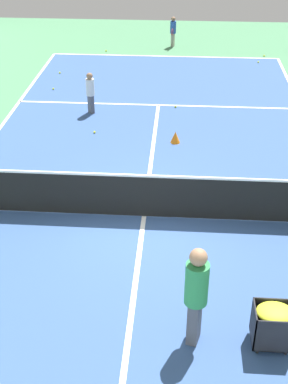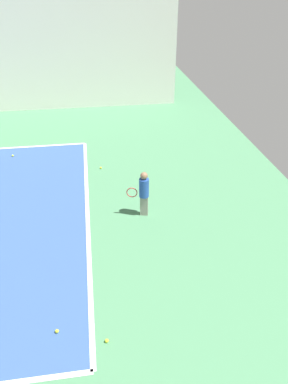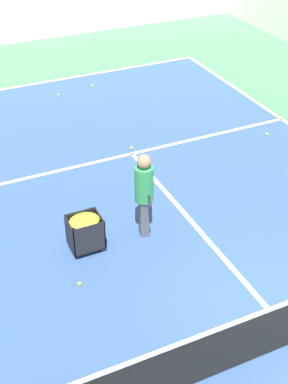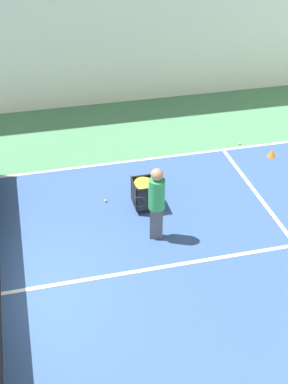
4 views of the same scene
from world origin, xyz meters
The scene contains 6 objects.
line_baseline_near centered at (0.00, -11.92, 0.01)m, with size 9.22×0.10×0.00m, color white.
player_near_baseline centered at (-0.29, -13.39, 0.72)m, with size 0.30×0.60×1.26m.
tennis_ball_0 centered at (3.86, -9.45, 0.04)m, with size 0.07×0.07×0.07m, color yellow.
tennis_ball_5 centered at (-3.75, -11.31, 0.04)m, with size 0.07×0.07×0.07m, color yellow.
tennis_ball_6 centered at (2.50, -12.41, 0.04)m, with size 0.07×0.07×0.07m, color yellow.
tennis_ball_14 centered at (-4.08, -12.18, 0.04)m, with size 0.07×0.07×0.07m, color yellow.
Camera 2 is at (-8.37, -12.19, 5.64)m, focal length 35.00 mm.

